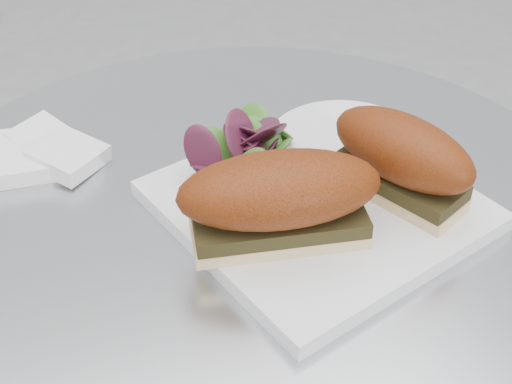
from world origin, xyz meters
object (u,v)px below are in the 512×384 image
Objects in this scene: saucer at (346,145)px; sandwich_left at (279,198)px; plate at (317,205)px; sandwich_right at (401,157)px.

sandwich_left is at bearing -138.49° from saucer.
sandwich_left is (-0.06, -0.03, 0.05)m from plate.
plate is 1.60× the size of sandwich_right.
sandwich_left is at bearing -147.67° from plate.
plate is at bearing -131.38° from sandwich_right.
sandwich_left is 0.12m from sandwich_right.
plate is 0.09m from sandwich_right.
saucer is at bearing 54.08° from sandwich_left.
sandwich_right is at bearing -91.99° from saucer.
plate is 1.57× the size of saucer.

